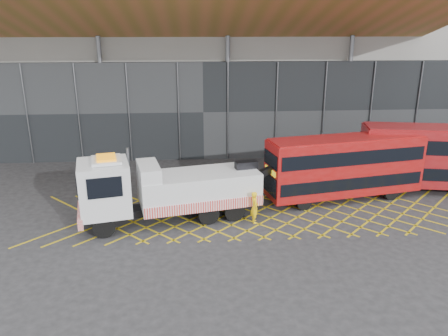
{
  "coord_description": "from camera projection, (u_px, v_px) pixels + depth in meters",
  "views": [
    {
      "loc": [
        1.2,
        -23.99,
        10.82
      ],
      "look_at": [
        3.0,
        1.5,
        2.4
      ],
      "focal_mm": 35.0,
      "sensor_mm": 36.0,
      "label": 1
    }
  ],
  "objects": [
    {
      "name": "road_markings",
      "position": [
        269.0,
        212.0,
        26.41
      ],
      "size": [
        27.96,
        7.16,
        0.01
      ],
      "color": "gold",
      "rests_on": "ground_plane"
    },
    {
      "name": "ground_plane",
      "position": [
        176.0,
        215.0,
        26.03
      ],
      "size": [
        120.0,
        120.0,
        0.0
      ],
      "primitive_type": "plane",
      "color": "#242427"
    },
    {
      "name": "bus_second",
      "position": [
        446.0,
        156.0,
        29.08
      ],
      "size": [
        11.21,
        4.49,
        4.45
      ],
      "rotation": [
        0.0,
        0.0,
        -0.18
      ],
      "color": "maroon",
      "rests_on": "ground_plane"
    },
    {
      "name": "recovery_truck",
      "position": [
        165.0,
        189.0,
        24.77
      ],
      "size": [
        12.07,
        5.0,
        4.2
      ],
      "rotation": [
        0.0,
        0.0,
        0.22
      ],
      "color": "black",
      "rests_on": "ground_plane"
    },
    {
      "name": "bus_towed",
      "position": [
        345.0,
        165.0,
        27.83
      ],
      "size": [
        10.38,
        4.27,
        4.12
      ],
      "rotation": [
        0.0,
        0.0,
        0.2
      ],
      "color": "maroon",
      "rests_on": "ground_plane"
    },
    {
      "name": "worker",
      "position": [
        255.0,
        207.0,
        24.82
      ],
      "size": [
        0.5,
        0.72,
        1.86
      ],
      "primitive_type": "imported",
      "rotation": [
        0.0,
        0.0,
        1.66
      ],
      "color": "yellow",
      "rests_on": "ground_plane"
    },
    {
      "name": "construction_building",
      "position": [
        200.0,
        45.0,
        40.78
      ],
      "size": [
        55.0,
        23.97,
        18.0
      ],
      "color": "gray",
      "rests_on": "ground_plane"
    }
  ]
}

